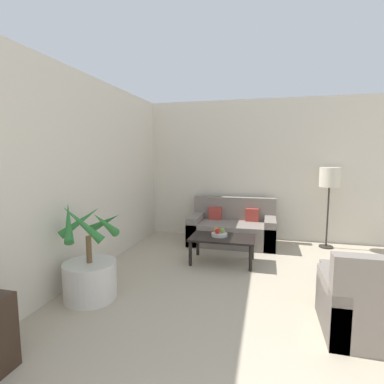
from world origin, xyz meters
TOP-DOWN VIEW (x-y plane):
  - wall_back at (0.00, 6.46)m, footprint 7.83×0.06m
  - wall_left at (-3.14, 3.22)m, footprint 0.06×8.03m
  - potted_palm at (-2.71, 3.38)m, footprint 0.72×0.71m
  - sofa_loveseat at (-1.38, 5.96)m, footprint 1.56×0.83m
  - floor_lamp at (0.28, 6.12)m, footprint 0.34×0.34m
  - coffee_table at (-1.41, 4.91)m, footprint 0.97×0.59m
  - fruit_bowl at (-1.46, 4.94)m, footprint 0.25×0.25m
  - apple_red at (-1.49, 4.91)m, footprint 0.08×0.08m
  - apple_green at (-1.43, 4.98)m, footprint 0.07×0.07m
  - orange_fruit at (-1.52, 4.98)m, footprint 0.07×0.07m
  - armchair at (0.19, 3.35)m, footprint 0.84×0.77m
  - ottoman at (0.16, 4.06)m, footprint 0.57×0.46m

SIDE VIEW (x-z plane):
  - ottoman at x=0.16m, z-range 0.00..0.38m
  - armchair at x=0.19m, z-range -0.15..0.68m
  - sofa_loveseat at x=-1.38m, z-range -0.14..0.69m
  - potted_palm at x=-2.71m, z-range -0.25..0.89m
  - coffee_table at x=-1.41m, z-range 0.15..0.55m
  - fruit_bowl at x=-1.46m, z-range 0.40..0.45m
  - orange_fruit at x=-1.52m, z-range 0.45..0.52m
  - apple_green at x=-1.43m, z-range 0.45..0.52m
  - apple_red at x=-1.49m, z-range 0.45..0.53m
  - floor_lamp at x=0.28m, z-range 0.49..1.92m
  - wall_back at x=0.00m, z-range 0.00..2.70m
  - wall_left at x=-3.14m, z-range 0.00..2.70m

